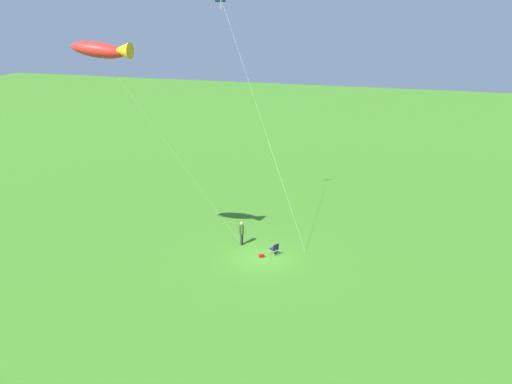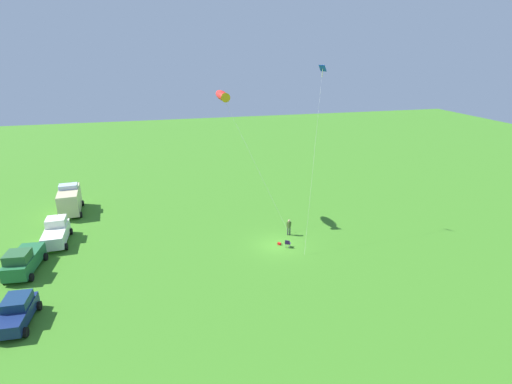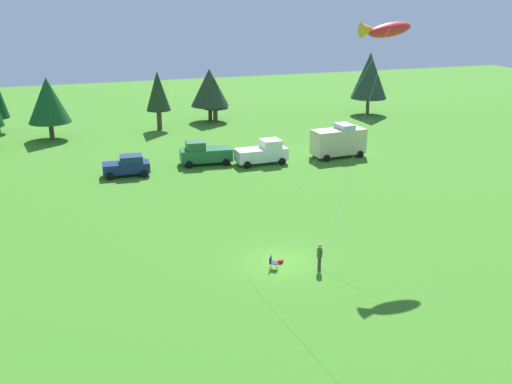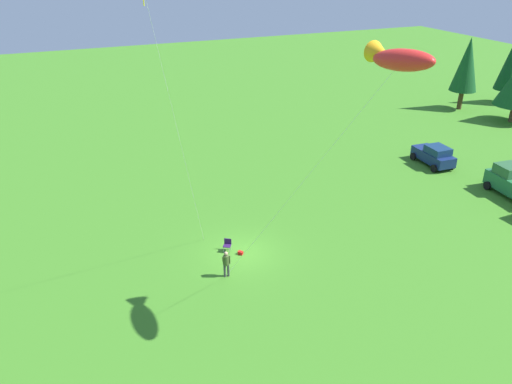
% 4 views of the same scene
% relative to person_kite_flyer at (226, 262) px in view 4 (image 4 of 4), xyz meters
% --- Properties ---
extents(ground_plane, '(160.00, 160.00, 0.00)m').
position_rel_person_kite_flyer_xyz_m(ground_plane, '(-1.98, 1.76, -1.02)').
color(ground_plane, '#3C7D21').
extents(person_kite_flyer, '(0.37, 0.52, 1.74)m').
position_rel_person_kite_flyer_xyz_m(person_kite_flyer, '(0.00, 0.00, 0.00)').
color(person_kite_flyer, '#38383B').
rests_on(person_kite_flyer, ground).
extents(folding_chair, '(0.66, 0.66, 0.82)m').
position_rel_person_kite_flyer_xyz_m(folding_chair, '(-2.68, 1.03, -0.53)').
color(folding_chair, '#2A1446').
rests_on(folding_chair, ground).
extents(backpack_on_grass, '(0.39, 0.38, 0.22)m').
position_rel_person_kite_flyer_xyz_m(backpack_on_grass, '(-1.92, 1.64, -0.91)').
color(backpack_on_grass, red).
rests_on(backpack_on_grass, ground).
extents(car_navy_hatch, '(4.28, 2.37, 1.89)m').
position_rel_person_kite_flyer_xyz_m(car_navy_hatch, '(-8.95, 23.26, -0.07)').
color(car_navy_hatch, navy).
rests_on(car_navy_hatch, ground).
extents(kite_large_fish, '(8.65, 6.39, 14.44)m').
position_rel_person_kite_flyer_xyz_m(kite_large_fish, '(6.55, 5.51, 12.75)').
color(kite_large_fish, red).
rests_on(kite_large_fish, ground).
extents(kite_diamond_blue, '(7.70, 4.36, 16.96)m').
position_rel_person_kite_flyer_xyz_m(kite_diamond_blue, '(2.18, -3.72, 14.49)').
color(kite_diamond_blue, blue).
rests_on(kite_diamond_blue, ground).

